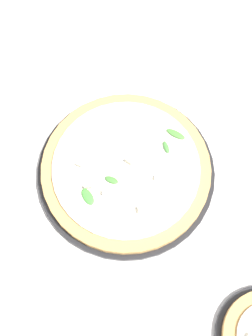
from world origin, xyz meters
name	(u,v)px	position (x,y,z in m)	size (l,w,h in m)	color
ground_plane	(134,169)	(0.00, 0.00, 0.00)	(6.00, 6.00, 0.00)	silver
pizza_arugula_main	(126,170)	(0.01, -0.02, 0.02)	(0.35, 0.35, 0.05)	black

